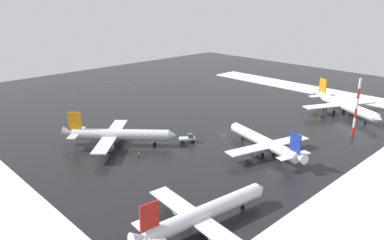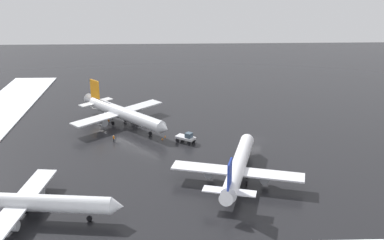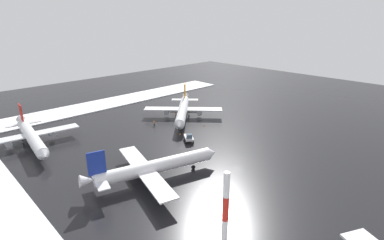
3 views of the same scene
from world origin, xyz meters
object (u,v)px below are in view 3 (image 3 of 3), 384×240
ground_crew_beside_wing (176,113)px  traffic_cone_near_nose (204,125)px  airplane_foreground_jet (31,136)px  airplane_parked_starboard (183,110)px  traffic_cone_wingtip_side (180,134)px  pushback_tug (189,137)px  ground_crew_mid_apron (154,123)px  traffic_cone_mid_line (185,133)px  airplane_far_rear (153,167)px

ground_crew_beside_wing → traffic_cone_near_nose: ground_crew_beside_wing is taller
airplane_foreground_jet → airplane_parked_starboard: bearing=82.8°
traffic_cone_near_nose → traffic_cone_wingtip_side: bearing=-90.3°
pushback_tug → ground_crew_mid_apron: 16.97m
airplane_parked_starboard → traffic_cone_mid_line: (10.72, -8.79, -2.90)m
ground_crew_beside_wing → ground_crew_mid_apron: bearing=104.9°
airplane_far_rear → pushback_tug: bearing=41.5°
airplane_far_rear → airplane_foreground_jet: 38.53m
airplane_parked_starboard → pushback_tug: 19.95m
airplane_far_rear → pushback_tug: size_ratio=5.99×
traffic_cone_near_nose → traffic_cone_mid_line: (0.55, -8.68, 0.00)m
airplane_far_rear → airplane_parked_starboard: bearing=54.1°
pushback_tug → traffic_cone_wingtip_side: 6.02m
airplane_parked_starboard → traffic_cone_near_nose: bearing=45.6°
ground_crew_beside_wing → traffic_cone_wingtip_side: (13.96, -10.58, -0.70)m
traffic_cone_wingtip_side → ground_crew_beside_wing: bearing=142.9°
traffic_cone_mid_line → airplane_far_rear: bearing=-57.3°
airplane_far_rear → airplane_foreground_jet: size_ratio=0.98×
airplane_foreground_jet → traffic_cone_mid_line: bearing=65.4°
airplane_parked_starboard → pushback_tug: airplane_parked_starboard is taller
airplane_far_rear → ground_crew_mid_apron: 33.53m
airplane_far_rear → traffic_cone_mid_line: 27.30m
pushback_tug → traffic_cone_near_nose: bearing=149.4°
airplane_foreground_jet → pushback_tug: (26.69, 32.43, -1.74)m
traffic_cone_near_nose → traffic_cone_wingtip_side: size_ratio=1.00×
airplane_foreground_jet → traffic_cone_mid_line: airplane_foreground_jet is taller
airplane_far_rear → traffic_cone_mid_line: size_ratio=54.88×
ground_crew_mid_apron → traffic_cone_near_nose: (11.35, 11.19, -0.70)m
airplane_far_rear → traffic_cone_wingtip_side: size_ratio=54.88×
ground_crew_beside_wing → pushback_tug: bearing=149.7°
ground_crew_beside_wing → traffic_cone_mid_line: size_ratio=3.11×
ground_crew_mid_apron → traffic_cone_near_nose: 15.96m
ground_crew_mid_apron → airplane_parked_starboard: bearing=-19.6°
airplane_parked_starboard → ground_crew_mid_apron: 11.58m
pushback_tug → traffic_cone_near_nose: 13.26m
airplane_foreground_jet → traffic_cone_wingtip_side: 40.24m
airplane_far_rear → traffic_cone_mid_line: (-14.67, 22.86, -2.74)m
airplane_far_rear → ground_crew_mid_apron: size_ratio=17.65×
pushback_tug → traffic_cone_wingtip_side: size_ratio=9.16×
pushback_tug → traffic_cone_mid_line: pushback_tug is taller
ground_crew_mid_apron → traffic_cone_near_nose: bearing=-59.0°
ground_crew_beside_wing → traffic_cone_wingtip_side: ground_crew_beside_wing is taller
airplane_foreground_jet → ground_crew_beside_wing: (7.07, 44.77, -2.05)m
airplane_far_rear → traffic_cone_near_nose: (-15.23, 31.54, -2.74)m
ground_crew_mid_apron → traffic_cone_wingtip_side: 11.35m
airplane_far_rear → traffic_cone_mid_line: airplane_far_rear is taller
airplane_foreground_jet → ground_crew_beside_wing: 45.37m
pushback_tug → traffic_cone_mid_line: bearing=-178.8°
traffic_cone_mid_line → traffic_cone_wingtip_side: (-0.62, -1.53, 0.00)m
ground_crew_mid_apron → ground_crew_beside_wing: bearing=-0.6°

